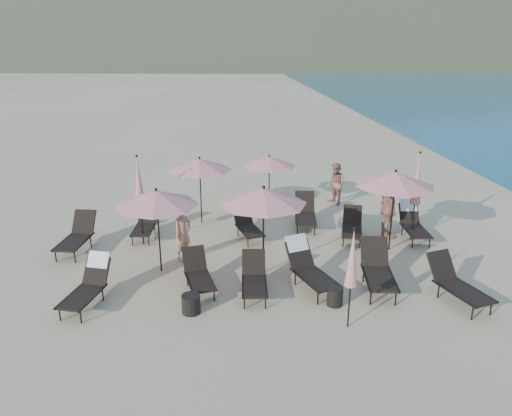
{
  "coord_description": "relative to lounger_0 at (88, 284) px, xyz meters",
  "views": [
    {
      "loc": [
        -2.15,
        -10.57,
        6.0
      ],
      "look_at": [
        -0.83,
        3.5,
        1.1
      ],
      "focal_mm": 35.0,
      "sensor_mm": 36.0,
      "label": 1
    }
  ],
  "objects": [
    {
      "name": "lounger_11",
      "position": [
        9.16,
        3.23,
        0.0
      ],
      "size": [
        0.73,
        1.72,
        1.05
      ],
      "rotation": [
        0.0,
        0.0,
        -0.07
      ],
      "color": "black",
      "rests_on": "ground"
    },
    {
      "name": "umbrella_open_1",
      "position": [
        4.26,
        1.22,
        1.64
      ],
      "size": [
        2.25,
        2.25,
        2.42
      ],
      "color": "black",
      "rests_on": "ground"
    },
    {
      "name": "beachgoer_c",
      "position": [
        8.35,
        3.28,
        0.45
      ],
      "size": [
        0.49,
        1.13,
        1.9
      ],
      "primitive_type": "imported",
      "rotation": [
        0.0,
        0.0,
        1.55
      ],
      "color": "tan",
      "rests_on": "ground"
    },
    {
      "name": "umbrella_closed_2",
      "position": [
        0.83,
        3.47,
        1.43
      ],
      "size": [
        0.32,
        0.32,
        2.77
      ],
      "color": "black",
      "rests_on": "ground"
    },
    {
      "name": "beachgoer_a",
      "position": [
        2.11,
        2.22,
        0.29
      ],
      "size": [
        0.67,
        0.68,
        1.59
      ],
      "primitive_type": "imported",
      "rotation": [
        0.0,
        0.0,
        0.83
      ],
      "color": "tan",
      "rests_on": "ground"
    },
    {
      "name": "lounger_3",
      "position": [
        5.3,
        0.37,
        0.04
      ],
      "size": [
        1.21,
        1.92,
        1.13
      ],
      "rotation": [
        0.0,
        0.0,
        0.34
      ],
      "color": "black",
      "rests_on": "ground"
    },
    {
      "name": "lounger_6",
      "position": [
        -1.02,
        3.15,
        -0.02
      ],
      "size": [
        0.99,
        1.86,
        1.02
      ],
      "rotation": [
        0.0,
        0.0,
        -0.19
      ],
      "color": "black",
      "rests_on": "ground"
    },
    {
      "name": "lounger_5",
      "position": [
        8.65,
        -0.71,
        -0.03
      ],
      "size": [
        1.13,
        1.86,
        1.0
      ],
      "rotation": [
        0.0,
        0.0,
        0.29
      ],
      "color": "black",
      "rests_on": "ground"
    },
    {
      "name": "side_table_1",
      "position": [
        5.75,
        -0.64,
        -0.28
      ],
      "size": [
        0.38,
        0.38,
        0.44
      ],
      "primitive_type": "cylinder",
      "color": "black",
      "rests_on": "ground"
    },
    {
      "name": "umbrella_open_3",
      "position": [
        2.58,
        5.14,
        1.52
      ],
      "size": [
        2.12,
        2.12,
        2.28
      ],
      "color": "black",
      "rests_on": "ground"
    },
    {
      "name": "beachgoer_b",
      "position": [
        7.54,
        6.62,
        0.28
      ],
      "size": [
        0.84,
        0.93,
        1.57
      ],
      "primitive_type": "imported",
      "rotation": [
        0.0,
        0.0,
        -1.17
      ],
      "color": "#9C6450",
      "rests_on": "ground"
    },
    {
      "name": "ground",
      "position": [
        5.09,
        -0.2,
        -0.5
      ],
      "size": [
        800.0,
        800.0,
        0.0
      ],
      "primitive_type": "plane",
      "color": "#D6BA8C",
      "rests_on": "ground"
    },
    {
      "name": "umbrella_open_4",
      "position": [
        5.0,
        6.16,
        1.32
      ],
      "size": [
        1.91,
        1.91,
        2.06
      ],
      "color": "black",
      "rests_on": "ground"
    },
    {
      "name": "lounger_2",
      "position": [
        3.91,
        0.08,
        -0.08
      ],
      "size": [
        0.7,
        1.6,
        0.9
      ],
      "rotation": [
        0.0,
        0.0,
        -0.07
      ],
      "color": "black",
      "rests_on": "ground"
    },
    {
      "name": "lounger_1",
      "position": [
        2.55,
        0.45,
        -0.08
      ],
      "size": [
        0.89,
        1.63,
        0.89
      ],
      "rotation": [
        0.0,
        0.0,
        0.2
      ],
      "color": "black",
      "rests_on": "ground"
    },
    {
      "name": "lounger_9",
      "position": [
        6.0,
        4.49,
        -0.03
      ],
      "size": [
        0.9,
        1.82,
        1.0
      ],
      "rotation": [
        0.0,
        0.0,
        -0.14
      ],
      "color": "black",
      "rests_on": "ground"
    },
    {
      "name": "lounger_8",
      "position": [
        4.03,
        3.65,
        -0.09
      ],
      "size": [
        0.95,
        1.63,
        0.88
      ],
      "rotation": [
        0.0,
        0.0,
        0.25
      ],
      "color": "black",
      "rests_on": "ground"
    },
    {
      "name": "umbrella_closed_1",
      "position": [
        9.05,
        2.98,
        1.46
      ],
      "size": [
        0.33,
        0.33,
        2.81
      ],
      "color": "black",
      "rests_on": "ground"
    },
    {
      "name": "lounger_0",
      "position": [
        0.0,
        0.0,
        0.0
      ],
      "size": [
        1.06,
        1.77,
        1.04
      ],
      "rotation": [
        0.0,
        0.0,
        -0.29
      ],
      "color": "black",
      "rests_on": "ground"
    },
    {
      "name": "lounger_7",
      "position": [
        0.84,
        4.06,
        -0.08
      ],
      "size": [
        0.73,
        1.61,
        0.9
      ],
      "rotation": [
        0.0,
        0.0,
        -0.09
      ],
      "color": "black",
      "rests_on": "ground"
    },
    {
      "name": "umbrella_open_2",
      "position": [
        8.12,
        2.36,
        1.67
      ],
      "size": [
        2.28,
        2.28,
        2.45
      ],
      "color": "black",
      "rests_on": "ground"
    },
    {
      "name": "lounger_4",
      "position": [
        7.0,
        0.11,
        0.0
      ],
      "size": [
        0.97,
        1.94,
        1.07
      ],
      "rotation": [
        0.0,
        0.0,
        -0.15
      ],
      "color": "black",
      "rests_on": "ground"
    },
    {
      "name": "lounger_10",
      "position": [
        7.25,
        3.29,
        -0.08
      ],
      "size": [
        0.99,
        1.66,
        0.89
      ],
      "rotation": [
        0.0,
        0.0,
        -0.28
      ],
      "color": "black",
      "rests_on": "ground"
    },
    {
      "name": "umbrella_open_0",
      "position": [
        1.53,
        1.55,
        1.57
      ],
      "size": [
        2.17,
        2.17,
        2.34
      ],
      "color": "black",
      "rests_on": "ground"
    },
    {
      "name": "side_table_0",
      "position": [
        2.4,
        -0.67,
        -0.28
      ],
      "size": [
        0.43,
        0.43,
        0.44
      ],
      "primitive_type": "cylinder",
      "color": "black",
      "rests_on": "ground"
    },
    {
      "name": "umbrella_closed_0",
      "position": [
        5.81,
        -1.57,
        1.12
      ],
      "size": [
        0.27,
        0.27,
        2.32
      ],
      "color": "black",
      "rests_on": "ground"
    }
  ]
}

